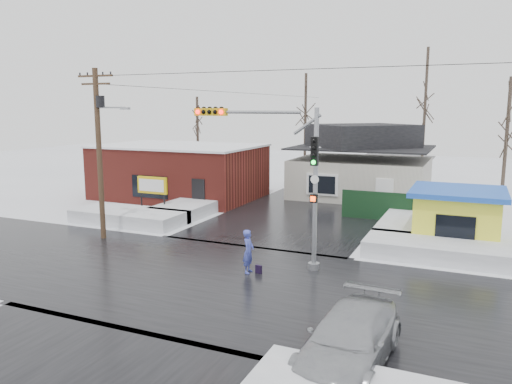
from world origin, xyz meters
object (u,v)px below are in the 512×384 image
at_px(marquee_sign, 152,186).
at_px(pedestrian, 248,252).
at_px(traffic_signal, 281,165).
at_px(utility_pole, 100,144).
at_px(car, 350,339).
at_px(kiosk, 457,216).

height_order(marquee_sign, pedestrian, marquee_sign).
bearing_deg(pedestrian, traffic_signal, -36.07).
relative_size(traffic_signal, utility_pole, 0.78).
bearing_deg(traffic_signal, marquee_sign, 150.28).
bearing_deg(pedestrian, utility_pole, 71.40).
xyz_separation_m(marquee_sign, car, (16.33, -13.97, -1.17)).
height_order(pedestrian, car, pedestrian).
height_order(utility_pole, marquee_sign, utility_pole).
xyz_separation_m(traffic_signal, utility_pole, (-10.36, 0.53, 0.57)).
distance_m(marquee_sign, car, 21.52).
xyz_separation_m(traffic_signal, pedestrian, (-0.86, -1.52, -3.60)).
height_order(marquee_sign, car, marquee_sign).
relative_size(utility_pole, marquee_sign, 3.53).
height_order(utility_pole, pedestrian, utility_pole).
relative_size(traffic_signal, car, 1.36).
relative_size(kiosk, car, 0.89).
bearing_deg(marquee_sign, utility_pole, -79.87).
distance_m(utility_pole, car, 17.76).
distance_m(traffic_signal, marquee_sign, 13.42).
xyz_separation_m(traffic_signal, car, (4.89, -7.44, -3.79)).
xyz_separation_m(utility_pole, pedestrian, (9.50, -2.05, -4.17)).
distance_m(traffic_signal, pedestrian, 4.00).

